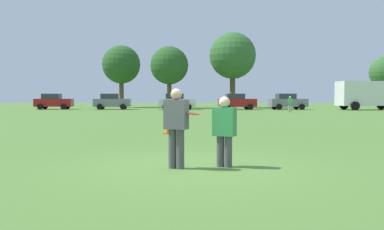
% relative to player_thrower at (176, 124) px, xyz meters
% --- Properties ---
extents(ground_plane, '(175.82, 175.82, 0.00)m').
position_rel_player_thrower_xyz_m(ground_plane, '(0.37, 0.14, -0.93)').
color(ground_plane, '#517A33').
extents(player_thrower, '(0.53, 0.41, 1.65)m').
position_rel_player_thrower_xyz_m(player_thrower, '(0.00, 0.00, 0.00)').
color(player_thrower, '#4C4C51').
rests_on(player_thrower, ground).
extents(player_defender, '(0.53, 0.44, 1.49)m').
position_rel_player_thrower_xyz_m(player_defender, '(1.01, 0.18, -0.10)').
color(player_defender, '#4C4C51').
rests_on(player_defender, ground).
extents(frisbee, '(0.27, 0.27, 0.07)m').
position_rel_player_thrower_xyz_m(frisbee, '(0.34, -0.08, 0.21)').
color(frisbee, '#E54C33').
extents(traffic_cone, '(0.32, 0.32, 0.48)m').
position_rel_player_thrower_xyz_m(traffic_cone, '(-0.60, 7.98, -0.70)').
color(traffic_cone, '#D8590C').
rests_on(traffic_cone, ground).
extents(parked_car_near_left, '(4.31, 2.44, 1.82)m').
position_rel_player_thrower_xyz_m(parked_car_near_left, '(-15.50, 39.61, -0.01)').
color(parked_car_near_left, maroon).
rests_on(parked_car_near_left, ground).
extents(parked_car_mid_left, '(4.31, 2.44, 1.82)m').
position_rel_player_thrower_xyz_m(parked_car_mid_left, '(-8.63, 39.18, -0.01)').
color(parked_car_mid_left, slate).
rests_on(parked_car_mid_left, ground).
extents(parked_car_center, '(4.31, 2.44, 1.82)m').
position_rel_player_thrower_xyz_m(parked_car_center, '(-1.16, 38.38, -0.01)').
color(parked_car_center, silver).
rests_on(parked_car_center, ground).
extents(parked_car_mid_right, '(4.31, 2.44, 1.82)m').
position_rel_player_thrower_xyz_m(parked_car_mid_right, '(5.72, 38.23, -0.01)').
color(parked_car_mid_right, maroon).
rests_on(parked_car_mid_right, ground).
extents(parked_car_near_right, '(4.31, 2.44, 1.82)m').
position_rel_player_thrower_xyz_m(parked_car_near_right, '(11.56, 38.53, -0.01)').
color(parked_car_near_right, slate).
rests_on(parked_car_near_right, ground).
extents(box_truck, '(8.64, 3.38, 3.18)m').
position_rel_player_thrower_xyz_m(box_truck, '(20.99, 37.35, 0.82)').
color(box_truck, white).
rests_on(box_truck, ground).
extents(bystander_sideline_watcher, '(0.48, 0.40, 1.53)m').
position_rel_player_thrower_xyz_m(bystander_sideline_watcher, '(10.01, 31.05, -0.07)').
color(bystander_sideline_watcher, gray).
rests_on(bystander_sideline_watcher, ground).
extents(tree_west_oak, '(5.23, 5.23, 8.51)m').
position_rel_player_thrower_xyz_m(tree_west_oak, '(-9.00, 48.40, 4.92)').
color(tree_west_oak, brown).
rests_on(tree_west_oak, ground).
extents(tree_west_maple, '(4.87, 4.87, 7.92)m').
position_rel_player_thrower_xyz_m(tree_west_maple, '(-2.22, 44.46, 4.51)').
color(tree_west_maple, brown).
rests_on(tree_west_maple, ground).
extents(tree_center_elm, '(6.11, 6.11, 9.93)m').
position_rel_player_thrower_xyz_m(tree_center_elm, '(6.06, 45.96, 5.90)').
color(tree_center_elm, brown).
rests_on(tree_center_elm, ground).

